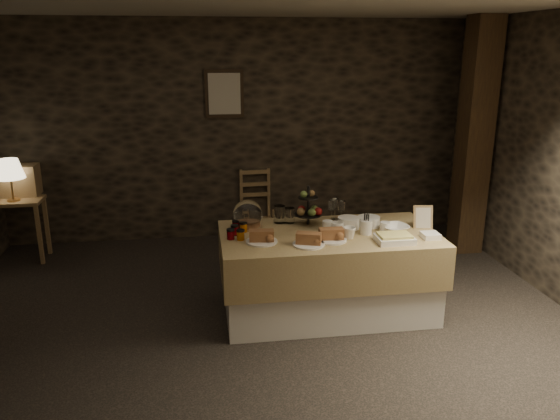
{
  "coord_description": "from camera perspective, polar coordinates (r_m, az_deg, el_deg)",
  "views": [
    {
      "loc": [
        -0.45,
        -4.02,
        2.27
      ],
      "look_at": [
        0.17,
        0.2,
        0.99
      ],
      "focal_mm": 35.0,
      "sensor_mm": 36.0,
      "label": 1
    }
  ],
  "objects": [
    {
      "name": "bowl",
      "position": [
        4.83,
        11.89,
        -1.87
      ],
      "size": [
        0.27,
        0.27,
        0.06
      ],
      "primitive_type": "imported",
      "rotation": [
        0.0,
        0.0,
        0.19
      ],
      "color": "white",
      "rests_on": "buffet_table"
    },
    {
      "name": "square_dish",
      "position": [
        4.73,
        15.44,
        -2.59
      ],
      "size": [
        0.14,
        0.14,
        0.04
      ],
      "primitive_type": "cube",
      "color": "white",
      "rests_on": "buffet_table"
    },
    {
      "name": "chair",
      "position": [
        6.66,
        -2.43,
        0.13
      ],
      "size": [
        0.42,
        0.4,
        0.66
      ],
      "rotation": [
        0.0,
        0.0,
        0.06
      ],
      "color": "olive",
      "rests_on": "ground_plane"
    },
    {
      "name": "room_shell",
      "position": [
        4.1,
        -1.95,
        6.72
      ],
      "size": [
        5.52,
        5.02,
        2.6
      ],
      "color": "black",
      "rests_on": "ground"
    },
    {
      "name": "wine_rack",
      "position": [
        6.66,
        -25.67,
        2.81
      ],
      "size": [
        0.42,
        0.26,
        0.34
      ],
      "primitive_type": "cube",
      "color": "olive",
      "rests_on": "console_table"
    },
    {
      "name": "fruit_stand",
      "position": [
        4.88,
        3.04,
        0.03
      ],
      "size": [
        0.25,
        0.25,
        0.36
      ],
      "rotation": [
        0.0,
        0.0,
        -0.18
      ],
      "color": "black",
      "rests_on": "buffet_table"
    },
    {
      "name": "menu_frame",
      "position": [
        4.97,
        14.71,
        -0.79
      ],
      "size": [
        0.18,
        0.09,
        0.22
      ],
      "primitive_type": "cube",
      "rotation": [
        -0.24,
        0.0,
        -0.14
      ],
      "color": "olive",
      "rests_on": "buffet_table"
    },
    {
      "name": "bread_platter_right",
      "position": [
        4.52,
        5.37,
        -2.71
      ],
      "size": [
        0.26,
        0.26,
        0.11
      ],
      "color": "white",
      "rests_on": "buffet_table"
    },
    {
      "name": "storage_jar_a",
      "position": [
        4.94,
        -0.04,
        -0.45
      ],
      "size": [
        0.1,
        0.1,
        0.16
      ],
      "primitive_type": "cylinder",
      "color": "white",
      "rests_on": "buffet_table"
    },
    {
      "name": "tart_dish",
      "position": [
        4.56,
        11.88,
        -2.91
      ],
      "size": [
        0.3,
        0.22,
        0.07
      ],
      "color": "white",
      "rests_on": "buffet_table"
    },
    {
      "name": "buffet_table",
      "position": [
        4.82,
        5.03,
        -5.93
      ],
      "size": [
        1.86,
        0.99,
        0.74
      ],
      "color": "silver",
      "rests_on": "ground_plane"
    },
    {
      "name": "storage_jar_b",
      "position": [
        4.94,
        1.0,
        -0.57
      ],
      "size": [
        0.09,
        0.09,
        0.14
      ],
      "primitive_type": "cylinder",
      "color": "white",
      "rests_on": "buffet_table"
    },
    {
      "name": "cup_b",
      "position": [
        4.58,
        7.26,
        -2.39
      ],
      "size": [
        0.13,
        0.13,
        0.1
      ],
      "primitive_type": "imported",
      "rotation": [
        0.0,
        0.0,
        0.32
      ],
      "color": "white",
      "rests_on": "buffet_table"
    },
    {
      "name": "cup_a",
      "position": [
        4.72,
        6.02,
        -1.8
      ],
      "size": [
        0.15,
        0.15,
        0.09
      ],
      "primitive_type": "imported",
      "rotation": [
        0.0,
        0.0,
        0.41
      ],
      "color": "white",
      "rests_on": "buffet_table"
    },
    {
      "name": "table_lamp",
      "position": [
        6.41,
        -26.44,
        3.82
      ],
      "size": [
        0.3,
        0.3,
        0.45
      ],
      "color": "#B38447",
      "rests_on": "console_table"
    },
    {
      "name": "mug_c",
      "position": [
        4.74,
        4.98,
        -1.68
      ],
      "size": [
        0.09,
        0.09,
        0.09
      ],
      "primitive_type": "cylinder",
      "color": "white",
      "rests_on": "buffet_table"
    },
    {
      "name": "console_table",
      "position": [
        6.58,
        -26.2,
        -0.12
      ],
      "size": [
        0.65,
        0.37,
        0.69
      ],
      "color": "olive",
      "rests_on": "ground_plane"
    },
    {
      "name": "jam_jars",
      "position": [
        4.64,
        -4.51,
        -2.19
      ],
      "size": [
        0.18,
        0.32,
        0.07
      ],
      "color": "#59020A",
      "rests_on": "buffet_table"
    },
    {
      "name": "bread_platter_left",
      "position": [
        4.46,
        -1.93,
        -2.91
      ],
      "size": [
        0.26,
        0.26,
        0.11
      ],
      "color": "white",
      "rests_on": "buffet_table"
    },
    {
      "name": "cutlery_holder",
      "position": [
        4.71,
        8.99,
        -1.78
      ],
      "size": [
        0.1,
        0.1,
        0.12
      ],
      "primitive_type": "cylinder",
      "color": "white",
      "rests_on": "buffet_table"
    },
    {
      "name": "cake_dome",
      "position": [
        4.82,
        -3.4,
        -0.62
      ],
      "size": [
        0.26,
        0.26,
        0.26
      ],
      "color": "olive",
      "rests_on": "buffet_table"
    },
    {
      "name": "framed_picture",
      "position": [
        6.51,
        -5.83,
        12.0
      ],
      "size": [
        0.45,
        0.04,
        0.55
      ],
      "color": "black",
      "rests_on": "room_shell"
    },
    {
      "name": "mug_d",
      "position": [
        4.78,
        10.89,
        -1.77
      ],
      "size": [
        0.08,
        0.08,
        0.09
      ],
      "primitive_type": "cylinder",
      "color": "white",
      "rests_on": "buffet_table"
    },
    {
      "name": "plate_stack_a",
      "position": [
        4.84,
        7.16,
        -1.33
      ],
      "size": [
        0.19,
        0.19,
        0.1
      ],
      "primitive_type": "cylinder",
      "color": "white",
      "rests_on": "buffet_table"
    },
    {
      "name": "plate_stack_b",
      "position": [
        4.93,
        9.25,
        -1.17
      ],
      "size": [
        0.2,
        0.2,
        0.08
      ],
      "primitive_type": "cylinder",
      "color": "white",
      "rests_on": "buffet_table"
    },
    {
      "name": "ground_plane",
      "position": [
        4.63,
        -1.76,
        -12.66
      ],
      "size": [
        5.5,
        5.0,
        0.01
      ],
      "primitive_type": "cube",
      "color": "black",
      "rests_on": "ground"
    },
    {
      "name": "timber_column",
      "position": [
        6.44,
        19.66,
        7.04
      ],
      "size": [
        0.3,
        0.3,
        2.6
      ],
      "primitive_type": "cube",
      "color": "black",
      "rests_on": "ground_plane"
    },
    {
      "name": "bread_platter_center",
      "position": [
        4.4,
        3.01,
        -3.21
      ],
      "size": [
        0.26,
        0.26,
        0.11
      ],
      "color": "white",
      "rests_on": "buffet_table"
    }
  ]
}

